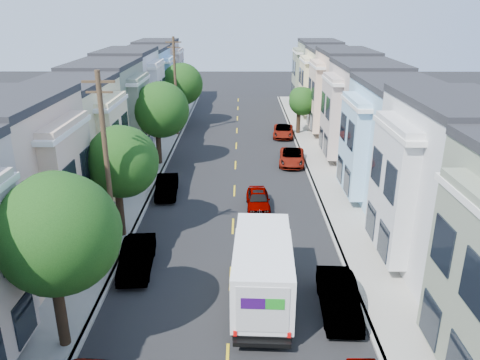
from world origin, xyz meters
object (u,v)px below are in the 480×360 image
object	(u,v)px
utility_pole_far	(176,87)
parked_right_b	(339,298)
utility_pole_near	(107,170)
lead_sedan	(258,200)
tree_e	(181,84)
tree_c	(121,162)
tree_b	(56,234)
tree_far_r	(302,102)
tree_d	(160,110)
parked_left_d	(167,186)
fedex_truck	(263,269)
parked_right_d	(283,131)
parked_left_c	(137,257)
parked_right_c	(292,157)

from	to	relation	value
utility_pole_far	parked_right_b	distance (m)	32.97
utility_pole_near	lead_sedan	distance (m)	11.36
tree_e	tree_c	bearing A→B (deg)	-90.00
tree_b	tree_far_r	distance (m)	36.17
tree_d	utility_pole_far	world-z (taller)	utility_pole_far
parked_left_d	parked_right_b	size ratio (longest dim) A/B	0.93
lead_sedan	parked_left_d	world-z (taller)	parked_left_d
tree_far_r	utility_pole_near	xyz separation A→B (m)	(-13.19, -26.62, 1.65)
tree_d	tree_e	distance (m)	14.43
fedex_truck	parked_right_d	bearing A→B (deg)	85.85
lead_sedan	utility_pole_far	bearing A→B (deg)	111.33
parked_left_c	parked_right_b	world-z (taller)	parked_right_b
utility_pole_near	fedex_truck	size ratio (longest dim) A/B	1.49
utility_pole_near	parked_right_b	bearing A→B (deg)	-22.73
tree_d	tree_far_r	distance (m)	16.88
tree_c	parked_right_c	xyz separation A→B (m)	(11.20, 13.67, -4.05)
fedex_truck	parked_left_d	size ratio (longest dim) A/B	1.63
parked_left_d	parked_right_b	distance (m)	16.96
tree_b	parked_left_c	xyz separation A→B (m)	(1.40, 5.90, -4.35)
tree_b	tree_far_r	world-z (taller)	tree_b
utility_pole_far	parked_right_c	xyz separation A→B (m)	(11.20, -9.70, -4.51)
tree_c	tree_d	distance (m)	13.54
tree_c	parked_left_d	world-z (taller)	tree_c
fedex_truck	utility_pole_far	bearing A→B (deg)	106.99
tree_d	parked_left_d	distance (m)	8.26
fedex_truck	parked_left_c	size ratio (longest dim) A/B	1.55
tree_b	tree_d	xyz separation A→B (m)	(0.00, 23.20, -0.25)
tree_d	tree_far_r	world-z (taller)	tree_d
tree_d	tree_e	world-z (taller)	tree_d
utility_pole_far	parked_left_d	bearing A→B (deg)	-85.25
parked_right_d	tree_e	bearing A→B (deg)	160.70
lead_sedan	tree_b	bearing A→B (deg)	-121.11
tree_e	parked_right_d	size ratio (longest dim) A/B	1.60
tree_e	parked_left_d	size ratio (longest dim) A/B	1.72
tree_far_r	parked_left_d	world-z (taller)	tree_far_r
parked_right_b	parked_right_c	world-z (taller)	parked_right_b
parked_right_c	parked_right_d	world-z (taller)	parked_right_c
parked_left_c	parked_right_c	bearing A→B (deg)	56.59
tree_e	parked_right_d	xyz separation A→B (m)	(11.20, -5.20, -4.09)
tree_c	tree_e	distance (m)	27.97
utility_pole_far	parked_left_c	size ratio (longest dim) A/B	2.31
tree_b	fedex_truck	xyz separation A→B (m)	(7.80, 2.98, -3.27)
tree_e	tree_far_r	size ratio (longest dim) A/B	1.41
tree_b	utility_pole_near	distance (m)	7.03
tree_b	parked_right_d	world-z (taller)	tree_b
tree_b	tree_d	size ratio (longest dim) A/B	1.03
tree_far_r	tree_e	bearing A→B (deg)	163.22
parked_right_c	lead_sedan	bearing A→B (deg)	-102.90
utility_pole_far	parked_left_d	distance (m)	17.48
tree_b	tree_e	distance (m)	37.63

